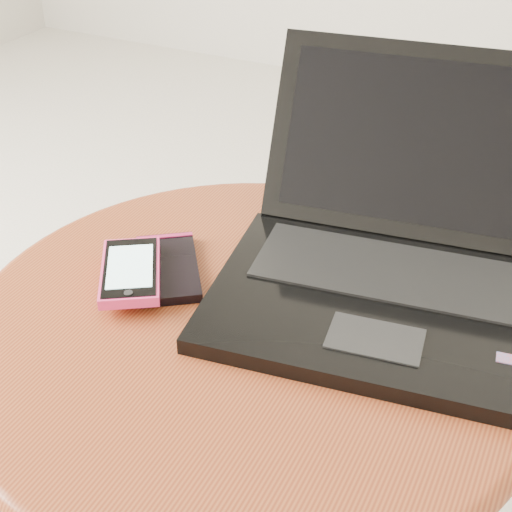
% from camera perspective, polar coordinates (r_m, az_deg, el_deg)
% --- Properties ---
extents(table, '(0.61, 0.61, 0.48)m').
position_cam_1_polar(table, '(0.83, -0.55, -10.34)').
color(table, '#613511').
rests_on(table, ground).
extents(laptop, '(0.41, 0.41, 0.22)m').
position_cam_1_polar(laptop, '(0.80, 10.98, 0.03)').
color(laptop, black).
rests_on(laptop, table).
extents(phone_black, '(0.13, 0.14, 0.01)m').
position_cam_1_polar(phone_black, '(0.83, -6.91, -0.90)').
color(phone_black, black).
rests_on(phone_black, table).
extents(phone_pink, '(0.12, 0.13, 0.01)m').
position_cam_1_polar(phone_pink, '(0.81, -9.79, -1.17)').
color(phone_pink, '#EC3373').
rests_on(phone_pink, phone_black).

